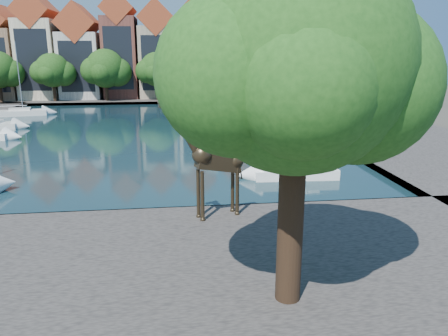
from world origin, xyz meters
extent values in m
plane|color=#38332B|center=(0.00, 0.00, 0.00)|extent=(160.00, 160.00, 0.00)
cube|color=black|center=(0.00, 24.00, 0.04)|extent=(38.00, 50.00, 0.08)
cube|color=#46413D|center=(0.00, -7.00, 0.25)|extent=(50.00, 14.00, 0.50)
cube|color=#46413D|center=(0.00, 56.00, 0.25)|extent=(60.00, 16.00, 0.50)
cube|color=#46413D|center=(25.00, 24.00, 0.25)|extent=(14.00, 52.00, 0.50)
cylinder|color=#332114|center=(7.50, -9.00, 3.25)|extent=(0.80, 0.80, 5.50)
sphere|color=#1B4914|center=(7.50, -9.00, 7.92)|extent=(6.40, 6.40, 6.40)
sphere|color=#1B4914|center=(9.42, -8.70, 7.28)|extent=(4.80, 4.80, 4.80)
sphere|color=#1B4914|center=(5.74, -9.40, 7.60)|extent=(4.48, 4.48, 4.48)
cube|color=#876449|center=(-23.00, 56.00, 6.00)|extent=(5.39, 9.00, 11.00)
cube|color=beige|center=(-17.00, 56.00, 6.75)|extent=(5.88, 9.00, 12.50)
cube|color=#AA4D22|center=(-17.00, 56.00, 14.32)|extent=(5.94, 9.18, 5.94)
cube|color=black|center=(-17.00, 51.52, 6.75)|extent=(4.80, 0.05, 9.38)
cube|color=beige|center=(-10.50, 56.00, 5.75)|extent=(6.37, 9.00, 10.50)
cube|color=#AA4D22|center=(-10.50, 56.00, 12.43)|extent=(6.43, 9.18, 6.43)
cube|color=black|center=(-10.50, 51.52, 5.75)|extent=(5.20, 0.05, 7.88)
cube|color=brown|center=(-4.00, 56.00, 7.00)|extent=(5.39, 9.00, 13.00)
cube|color=#AA4D22|center=(-4.00, 56.00, 14.71)|extent=(5.44, 9.18, 5.44)
cube|color=black|center=(-4.00, 51.52, 7.00)|extent=(4.40, 0.05, 9.75)
cube|color=tan|center=(2.00, 56.00, 6.25)|extent=(5.88, 9.00, 11.50)
cube|color=#AA4D22|center=(2.00, 56.00, 13.32)|extent=(5.94, 9.18, 5.94)
cube|color=black|center=(2.00, 51.52, 6.25)|extent=(4.80, 0.05, 8.62)
cube|color=beige|center=(8.50, 56.00, 6.50)|extent=(6.37, 9.00, 12.00)
cube|color=#AA4D22|center=(8.50, 56.00, 13.93)|extent=(6.43, 9.18, 6.43)
cube|color=black|center=(8.50, 51.52, 6.50)|extent=(5.20, 0.05, 9.00)
cube|color=brown|center=(15.00, 56.00, 5.75)|extent=(5.39, 9.00, 10.50)
cube|color=#AA4D22|center=(15.00, 56.00, 12.21)|extent=(5.44, 9.18, 5.44)
cube|color=black|center=(15.00, 51.52, 5.75)|extent=(4.40, 0.05, 7.88)
cylinder|color=#332114|center=(-22.00, 50.50, 2.10)|extent=(0.50, 0.50, 3.20)
sphere|color=#1A3710|center=(-20.32, 50.80, 4.82)|extent=(4.20, 4.20, 4.20)
cylinder|color=#332114|center=(-14.00, 50.50, 2.10)|extent=(0.50, 0.50, 3.20)
sphere|color=#1A3710|center=(-14.00, 50.50, 5.26)|extent=(5.20, 5.20, 5.20)
sphere|color=#1A3710|center=(-12.44, 50.80, 4.74)|extent=(3.90, 3.90, 3.90)
sphere|color=#1A3710|center=(-15.43, 50.10, 5.00)|extent=(3.64, 3.64, 3.64)
cylinder|color=#332114|center=(-6.00, 50.50, 2.10)|extent=(0.50, 0.50, 3.20)
sphere|color=#1A3710|center=(-6.00, 50.50, 5.50)|extent=(6.00, 6.00, 6.00)
sphere|color=#1A3710|center=(-4.20, 50.80, 4.90)|extent=(4.50, 4.50, 4.50)
sphere|color=#1A3710|center=(-7.65, 50.10, 5.20)|extent=(4.20, 4.20, 4.20)
cylinder|color=#332114|center=(2.00, 50.50, 2.10)|extent=(0.50, 0.50, 3.20)
sphere|color=#1A3710|center=(2.00, 50.50, 5.32)|extent=(5.40, 5.40, 5.40)
sphere|color=#1A3710|center=(3.62, 50.80, 4.78)|extent=(4.05, 4.05, 4.05)
sphere|color=#1A3710|center=(0.51, 50.10, 5.05)|extent=(3.78, 3.78, 3.78)
cylinder|color=#332114|center=(10.00, 50.50, 2.10)|extent=(0.50, 0.50, 3.20)
sphere|color=#1A3710|center=(10.00, 50.50, 5.44)|extent=(5.80, 5.80, 5.80)
sphere|color=#1A3710|center=(11.74, 50.80, 4.86)|extent=(4.35, 4.35, 4.35)
sphere|color=#1A3710|center=(8.40, 50.10, 5.15)|extent=(4.06, 4.06, 4.06)
cylinder|color=#332114|center=(18.00, 50.50, 2.10)|extent=(0.50, 0.50, 3.20)
sphere|color=#1A3710|center=(18.00, 50.50, 5.26)|extent=(5.20, 5.20, 5.20)
sphere|color=#1A3710|center=(19.56, 50.80, 4.74)|extent=(3.90, 3.90, 3.90)
sphere|color=#1A3710|center=(16.57, 50.10, 5.00)|extent=(3.64, 3.64, 3.64)
cylinder|color=#322719|center=(5.28, -2.04, 1.69)|extent=(0.18, 0.18, 2.38)
cylinder|color=#322719|center=(5.12, -1.57, 1.69)|extent=(0.18, 0.18, 2.38)
cylinder|color=#322719|center=(7.01, -1.47, 1.69)|extent=(0.18, 0.18, 2.38)
cylinder|color=#322719|center=(6.85, -0.99, 1.69)|extent=(0.18, 0.18, 2.38)
cube|color=#322719|center=(6.12, -1.50, 3.28)|extent=(2.39, 1.33, 1.39)
cylinder|color=#322719|center=(4.51, -2.04, 4.83)|extent=(1.56, 0.81, 2.47)
cube|color=#322719|center=(3.74, -2.30, 6.04)|extent=(0.69, 0.41, 0.38)
cube|color=silver|center=(-15.00, 37.90, 0.53)|extent=(6.02, 2.98, 0.89)
cube|color=silver|center=(-15.00, 37.90, 0.82)|extent=(2.73, 1.83, 0.49)
cylinder|color=#B2B2B7|center=(-15.00, 37.90, 5.05)|extent=(0.12, 0.12, 8.56)
cube|color=white|center=(12.00, 5.84, 0.50)|extent=(5.56, 2.16, 0.84)
cube|color=white|center=(12.00, 5.84, 0.78)|extent=(2.46, 1.45, 0.46)
cylinder|color=#B2B2B7|center=(12.00, 5.84, 4.94)|extent=(0.11, 0.11, 8.43)
cube|color=navy|center=(15.00, 13.30, 0.57)|extent=(6.81, 3.72, 0.98)
cube|color=navy|center=(15.00, 13.30, 0.89)|extent=(3.12, 2.20, 0.54)
cylinder|color=#B2B2B7|center=(15.00, 13.30, 7.08)|extent=(0.13, 0.13, 12.48)
cube|color=silver|center=(15.00, 23.43, 0.56)|extent=(6.11, 3.82, 0.96)
cube|color=silver|center=(15.00, 23.43, 0.88)|extent=(2.85, 2.17, 0.53)
cylinder|color=#B2B2B7|center=(15.00, 23.43, 5.31)|extent=(0.13, 0.13, 8.96)
cube|color=white|center=(12.00, 37.16, 0.48)|extent=(4.53, 2.59, 0.79)
cube|color=white|center=(12.00, 37.16, 0.74)|extent=(2.09, 1.51, 0.44)
cylinder|color=#B2B2B7|center=(12.00, 37.16, 4.38)|extent=(0.11, 0.11, 7.36)
camera|label=1|loc=(3.94, -21.18, 8.24)|focal=35.00mm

